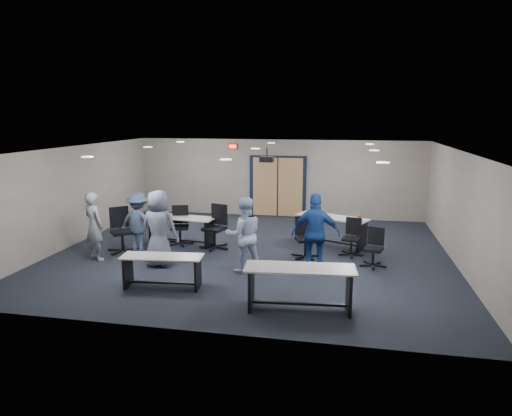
% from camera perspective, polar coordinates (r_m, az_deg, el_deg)
% --- Properties ---
extents(floor, '(10.00, 10.00, 0.00)m').
position_cam_1_polar(floor, '(11.96, -0.53, -5.61)').
color(floor, black).
rests_on(floor, ground).
extents(back_wall, '(10.00, 0.04, 2.70)m').
position_cam_1_polar(back_wall, '(16.01, 2.76, 3.72)').
color(back_wall, gray).
rests_on(back_wall, floor).
extents(front_wall, '(10.00, 0.04, 2.70)m').
position_cam_1_polar(front_wall, '(7.41, -7.69, -5.66)').
color(front_wall, gray).
rests_on(front_wall, floor).
extents(left_wall, '(0.04, 9.00, 2.70)m').
position_cam_1_polar(left_wall, '(13.55, -21.71, 1.48)').
color(left_wall, gray).
rests_on(left_wall, floor).
extents(right_wall, '(0.04, 9.00, 2.70)m').
position_cam_1_polar(right_wall, '(11.71, 24.18, -0.20)').
color(right_wall, gray).
rests_on(right_wall, floor).
extents(ceiling, '(10.00, 9.00, 0.04)m').
position_cam_1_polar(ceiling, '(11.46, -0.55, 7.40)').
color(ceiling, silver).
rests_on(ceiling, back_wall).
extents(double_door, '(2.00, 0.07, 2.20)m').
position_cam_1_polar(double_door, '(16.02, 2.73, 2.64)').
color(double_door, black).
rests_on(double_door, back_wall).
extents(exit_sign, '(0.32, 0.07, 0.18)m').
position_cam_1_polar(exit_sign, '(16.16, -2.91, 7.71)').
color(exit_sign, black).
rests_on(exit_sign, back_wall).
extents(ceiling_projector, '(0.35, 0.32, 0.37)m').
position_cam_1_polar(ceiling_projector, '(11.92, 1.37, 6.13)').
color(ceiling_projector, black).
rests_on(ceiling_projector, ceiling).
extents(ceiling_can_lights, '(6.24, 5.74, 0.02)m').
position_cam_1_polar(ceiling_can_lights, '(11.71, -0.30, 7.34)').
color(ceiling_can_lights, white).
rests_on(ceiling_can_lights, ceiling).
extents(table_front_left, '(1.73, 0.73, 0.68)m').
position_cam_1_polar(table_front_left, '(9.71, -11.62, -7.09)').
color(table_front_left, '#B0AEA6').
rests_on(table_front_left, floor).
extents(table_front_right, '(2.07, 0.85, 0.82)m').
position_cam_1_polar(table_front_right, '(8.47, 5.49, -9.04)').
color(table_front_right, '#B0AEA6').
rests_on(table_front_right, floor).
extents(table_back_left, '(1.96, 0.85, 1.06)m').
position_cam_1_polar(table_back_left, '(12.80, -9.35, -2.14)').
color(table_back_left, '#B0AEA6').
rests_on(table_back_left, floor).
extents(table_back_right, '(2.08, 1.42, 0.94)m').
position_cam_1_polar(table_back_right, '(12.67, 9.50, -2.19)').
color(table_back_right, '#B0AEA6').
rests_on(table_back_right, floor).
extents(chair_back_a, '(0.81, 0.81, 1.07)m').
position_cam_1_polar(chair_back_a, '(12.76, -9.51, -2.19)').
color(chair_back_a, black).
rests_on(chair_back_a, floor).
extents(chair_back_b, '(0.94, 0.94, 1.18)m').
position_cam_1_polar(chair_back_b, '(12.25, -5.23, -2.39)').
color(chair_back_b, black).
rests_on(chair_back_b, floor).
extents(chair_back_c, '(0.84, 0.84, 1.03)m').
position_cam_1_polar(chair_back_c, '(11.49, 6.21, -3.73)').
color(chair_back_c, black).
rests_on(chair_back_c, floor).
extents(chair_back_d, '(0.73, 0.73, 0.95)m').
position_cam_1_polar(chair_back_d, '(11.86, 11.84, -3.61)').
color(chair_back_d, black).
rests_on(chair_back_d, floor).
extents(chair_loose_left, '(1.03, 1.03, 1.17)m').
position_cam_1_polar(chair_loose_left, '(12.38, -16.42, -2.69)').
color(chair_loose_left, black).
rests_on(chair_loose_left, floor).
extents(chair_loose_right, '(0.72, 0.72, 0.92)m').
position_cam_1_polar(chair_loose_right, '(11.14, 14.48, -4.83)').
color(chair_loose_right, black).
rests_on(chair_loose_right, floor).
extents(person_gray, '(0.74, 0.65, 1.70)m').
position_cam_1_polar(person_gray, '(11.90, -19.57, -2.14)').
color(person_gray, gray).
rests_on(person_gray, floor).
extents(person_plaid, '(0.89, 0.58, 1.83)m').
position_cam_1_polar(person_plaid, '(10.97, -12.04, -2.51)').
color(person_plaid, slate).
rests_on(person_plaid, floor).
extents(person_lightblue, '(1.03, 0.93, 1.74)m').
position_cam_1_polar(person_lightblue, '(10.34, -1.51, -3.36)').
color(person_lightblue, '#BCCCF9').
rests_on(person_lightblue, floor).
extents(person_navy, '(1.10, 0.52, 1.83)m').
position_cam_1_polar(person_navy, '(10.33, 7.45, -3.21)').
color(person_navy, navy).
rests_on(person_navy, floor).
extents(person_back, '(1.06, 0.66, 1.58)m').
position_cam_1_polar(person_back, '(12.24, -14.51, -1.77)').
color(person_back, '#374864').
rests_on(person_back, floor).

